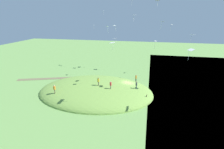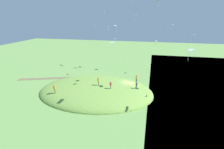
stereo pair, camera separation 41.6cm
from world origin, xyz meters
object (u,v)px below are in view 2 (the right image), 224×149
(kite_10, at_px, (135,15))
(kite_14, at_px, (115,26))
(kite_12, at_px, (133,0))
(kite_3, at_px, (158,1))
(kite_1, at_px, (115,39))
(kite_9, at_px, (156,42))
(person_watching_kites, at_px, (55,88))
(kite_5, at_px, (104,11))
(kite_0, at_px, (193,35))
(kite_6, at_px, (172,25))
(person_walking_path, at_px, (136,77))
(person_on_hilltop, at_px, (137,84))
(kite_2, at_px, (163,22))
(kite_8, at_px, (112,43))
(kite_7, at_px, (191,50))
(kite_4, at_px, (95,26))
(mooring_post, at_px, (146,98))
(person_with_child, at_px, (111,84))
(kite_11, at_px, (108,27))
(person_near_shore, at_px, (98,81))

(kite_10, relative_size, kite_14, 0.58)
(kite_12, bearing_deg, kite_3, 179.04)
(kite_1, bearing_deg, kite_9, -132.65)
(person_watching_kites, xyz_separation_m, kite_5, (-3.46, -25.80, 15.17))
(person_watching_kites, xyz_separation_m, kite_0, (-26.05, -6.86, 10.44))
(kite_6, relative_size, kite_10, 1.12)
(person_walking_path, xyz_separation_m, kite_0, (-10.68, 5.47, 11.22))
(person_on_hilltop, bearing_deg, kite_6, -51.33)
(kite_2, bearing_deg, kite_8, 39.85)
(kite_7, bearing_deg, kite_4, -47.31)
(kite_3, bearing_deg, person_walking_path, 70.45)
(kite_6, height_order, kite_9, kite_6)
(person_walking_path, bearing_deg, kite_3, 70.07)
(person_watching_kites, distance_m, kite_10, 21.70)
(kite_6, height_order, kite_10, kite_10)
(kite_1, relative_size, mooring_post, 0.92)
(person_walking_path, distance_m, kite_7, 18.77)
(person_walking_path, height_order, kite_4, kite_4)
(person_walking_path, height_order, kite_3, kite_3)
(kite_10, relative_size, kite_12, 0.68)
(person_on_hilltop, bearing_deg, kite_1, 70.04)
(person_watching_kites, bearing_deg, kite_14, 137.37)
(person_with_child, height_order, kite_10, kite_10)
(person_watching_kites, height_order, kite_9, kite_9)
(kite_0, distance_m, kite_10, 11.71)
(person_watching_kites, relative_size, mooring_post, 1.34)
(person_with_child, distance_m, kite_11, 17.14)
(kite_6, xyz_separation_m, kite_11, (16.34, 5.36, -0.42))
(kite_9, bearing_deg, kite_8, 64.92)
(kite_14, bearing_deg, kite_1, 101.50)
(kite_7, distance_m, kite_11, 24.53)
(person_watching_kites, relative_size, kite_4, 1.36)
(person_on_hilltop, relative_size, person_watching_kites, 0.93)
(person_near_shore, relative_size, person_walking_path, 0.96)
(person_near_shore, xyz_separation_m, kite_7, (-16.51, 5.17, 8.14))
(kite_12, bearing_deg, kite_4, -5.04)
(kite_10, height_order, kite_11, kite_10)
(person_near_shore, bearing_deg, kite_3, -56.03)
(person_with_child, bearing_deg, kite_1, -16.87)
(kite_4, height_order, kite_10, kite_10)
(kite_7, bearing_deg, kite_9, -70.93)
(person_walking_path, height_order, kite_10, kite_10)
(kite_6, xyz_separation_m, kite_10, (8.60, 14.31, 2.50))
(kite_2, distance_m, kite_11, 17.37)
(person_on_hilltop, relative_size, person_with_child, 1.03)
(person_with_child, relative_size, kite_9, 0.83)
(kite_4, height_order, kite_7, kite_4)
(kite_8, height_order, mooring_post, kite_8)
(person_near_shore, bearing_deg, kite_11, -21.63)
(kite_1, height_order, mooring_post, kite_1)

